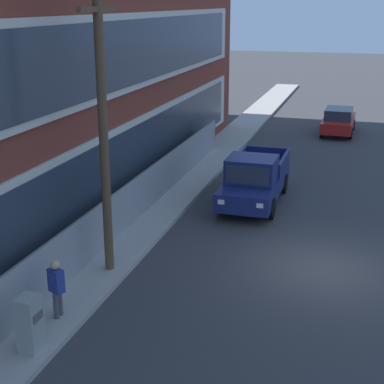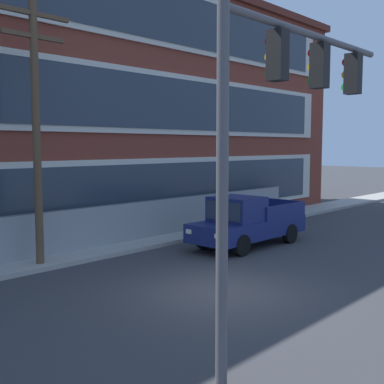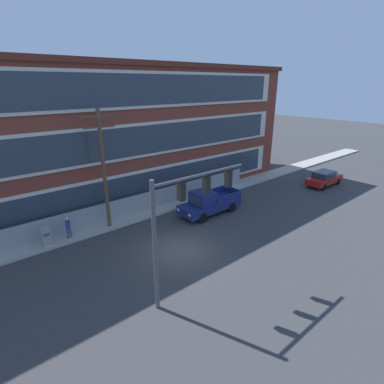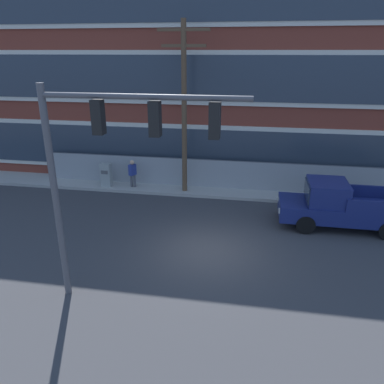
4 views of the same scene
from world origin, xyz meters
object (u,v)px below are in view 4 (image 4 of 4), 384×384
at_px(pickup_truck_navy, 341,206).
at_px(pedestrian_near_cabinet, 133,173).
at_px(electrical_cabinet, 106,176).
at_px(traffic_signal_mast, 108,151).
at_px(utility_pole_near_corner, 184,103).

xyz_separation_m(pickup_truck_navy, pedestrian_near_cabinet, (-10.37, 2.97, 0.01)).
bearing_deg(electrical_cabinet, pedestrian_near_cabinet, 5.49).
xyz_separation_m(traffic_signal_mast, electrical_cabinet, (-4.17, 9.36, -4.00)).
xyz_separation_m(electrical_cabinet, pedestrian_near_cabinet, (1.49, 0.14, 0.24)).
bearing_deg(utility_pole_near_corner, pickup_truck_navy, -21.25).
relative_size(traffic_signal_mast, pickup_truck_navy, 1.18).
bearing_deg(pedestrian_near_cabinet, utility_pole_near_corner, -1.43).
xyz_separation_m(traffic_signal_mast, pickup_truck_navy, (7.68, 6.54, -3.77)).
bearing_deg(electrical_cabinet, pickup_truck_navy, -13.39).
height_order(pickup_truck_navy, pedestrian_near_cabinet, pickup_truck_navy).
xyz_separation_m(utility_pole_near_corner, pedestrian_near_cabinet, (-2.93, 0.07, -3.85)).
distance_m(pickup_truck_navy, pedestrian_near_cabinet, 10.79).
height_order(traffic_signal_mast, pickup_truck_navy, traffic_signal_mast).
xyz_separation_m(pickup_truck_navy, electrical_cabinet, (-11.86, 2.82, -0.22)).
bearing_deg(pedestrian_near_cabinet, traffic_signal_mast, -74.21).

